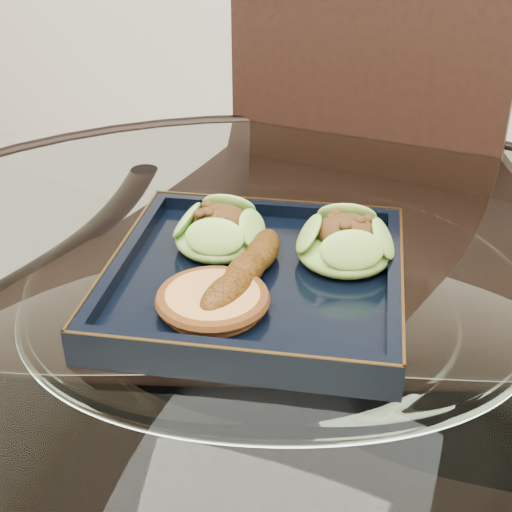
% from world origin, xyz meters
% --- Properties ---
extents(dining_table, '(1.13, 1.13, 0.77)m').
position_xyz_m(dining_table, '(-0.00, -0.00, 0.60)').
color(dining_table, white).
rests_on(dining_table, ground).
extents(dining_chair, '(0.45, 0.45, 0.98)m').
position_xyz_m(dining_chair, '(-0.05, 0.39, 0.55)').
color(dining_chair, black).
rests_on(dining_chair, ground).
extents(navy_plate, '(0.32, 0.32, 0.02)m').
position_xyz_m(navy_plate, '(-0.04, 0.05, 0.77)').
color(navy_plate, black).
rests_on(navy_plate, dining_table).
extents(lettuce_wrap_left, '(0.11, 0.11, 0.03)m').
position_xyz_m(lettuce_wrap_left, '(-0.09, 0.08, 0.80)').
color(lettuce_wrap_left, '#609D2D').
rests_on(lettuce_wrap_left, navy_plate).
extents(lettuce_wrap_right, '(0.10, 0.10, 0.03)m').
position_xyz_m(lettuce_wrap_right, '(0.04, 0.10, 0.80)').
color(lettuce_wrap_right, '#5E942B').
rests_on(lettuce_wrap_right, navy_plate).
extents(roasted_plantain, '(0.04, 0.15, 0.03)m').
position_xyz_m(roasted_plantain, '(-0.04, 0.03, 0.80)').
color(roasted_plantain, '#5F340A').
rests_on(roasted_plantain, navy_plate).
extents(crumb_patty, '(0.11, 0.11, 0.02)m').
position_xyz_m(crumb_patty, '(-0.05, -0.02, 0.79)').
color(crumb_patty, '#C48641').
rests_on(crumb_patty, navy_plate).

